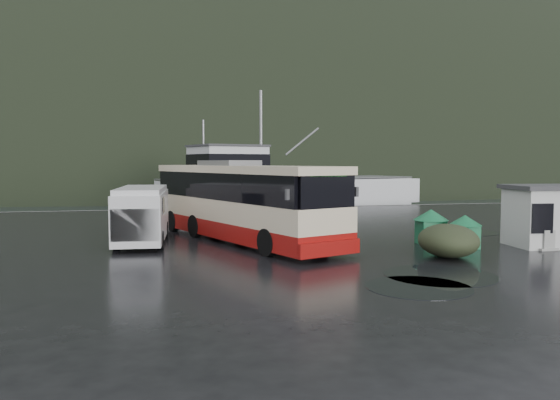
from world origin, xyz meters
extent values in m
plane|color=black|center=(0.00, 0.00, 0.00)|extent=(160.00, 160.00, 0.00)
cube|color=black|center=(0.00, 110.00, 0.00)|extent=(300.00, 180.00, 0.02)
cube|color=#999993|center=(0.00, 20.00, 0.00)|extent=(160.00, 0.60, 1.50)
ellipsoid|color=black|center=(10.00, 250.00, 0.00)|extent=(780.00, 540.00, 570.00)
cylinder|color=black|center=(2.37, -5.41, 0.01)|extent=(3.41, 3.41, 0.01)
cylinder|color=black|center=(0.99, -6.73, 0.01)|extent=(2.93, 2.93, 0.01)
cylinder|color=black|center=(8.87, 3.50, 0.01)|extent=(2.68, 2.68, 0.01)
camera|label=1|loc=(-5.93, -20.35, 3.44)|focal=35.00mm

